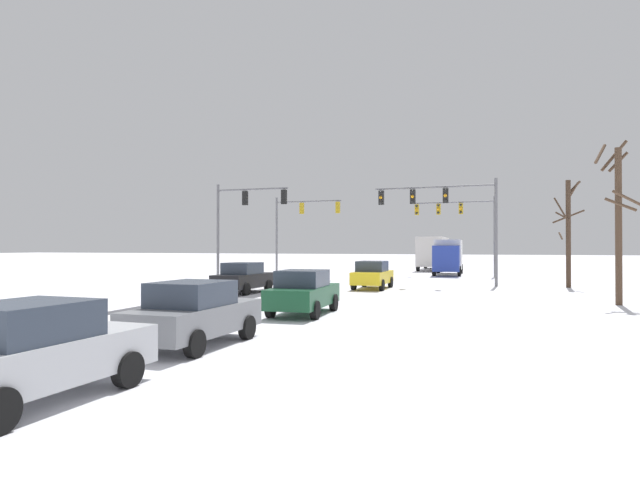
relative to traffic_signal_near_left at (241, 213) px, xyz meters
name	(u,v)px	position (x,y,z in m)	size (l,w,h in m)	color
wheel_track_left_lane	(162,304)	(1.71, -11.16, -4.59)	(0.73, 33.39, 0.01)	#424247
wheel_track_right_lane	(208,305)	(3.94, -11.16, -4.59)	(1.06, 33.39, 0.01)	#424247
sidewalk_kerb_right	(547,323)	(16.94, -12.67, -4.54)	(4.00, 33.39, 0.12)	white
traffic_signal_near_left	(241,213)	(0.00, 0.00, 0.00)	(4.99, 0.44, 6.50)	slate
traffic_signal_near_right	(445,207)	(12.59, 2.15, 0.24)	(7.37, 0.59, 6.50)	slate
traffic_signal_far_right	(461,218)	(12.87, 14.20, 0.22)	(6.69, 0.68, 6.50)	slate
traffic_signal_far_left	(299,220)	(0.27, 9.95, 0.03)	(5.71, 0.53, 6.50)	slate
car_yellow_cab_lead	(373,275)	(8.67, -0.53, -3.78)	(1.86, 4.11, 1.62)	yellow
car_black_second	(244,278)	(2.74, -5.33, -3.78)	(2.00, 4.18, 1.62)	black
car_dark_green_third	(303,292)	(8.70, -12.64, -3.78)	(1.94, 4.16, 1.62)	#194C2D
car_grey_fourth	(194,313)	(8.17, -19.29, -3.78)	(1.93, 4.15, 1.62)	slate
car_silver_fifth	(31,352)	(8.26, -24.37, -3.78)	(1.98, 4.17, 1.62)	#B7BABF
bus_oncoming	(434,251)	(9.53, 25.86, -2.60)	(2.77, 11.03, 3.38)	silver
box_truck_delivery	(448,256)	(11.71, 16.31, -2.96)	(2.42, 7.44, 3.02)	#233899
bare_tree_sidewalk_mid	(618,216)	(20.37, -5.74, -0.85)	(2.21, 2.21, 7.07)	#4C3828
bare_tree_sidewalk_far	(568,230)	(19.66, 3.93, -1.13)	(1.82, 1.85, 6.44)	#423023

